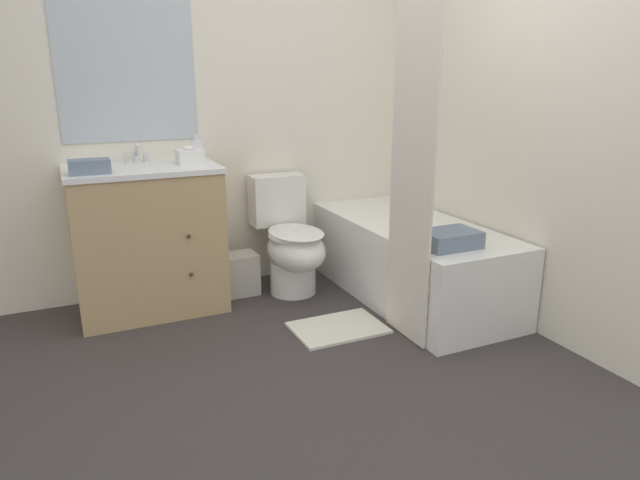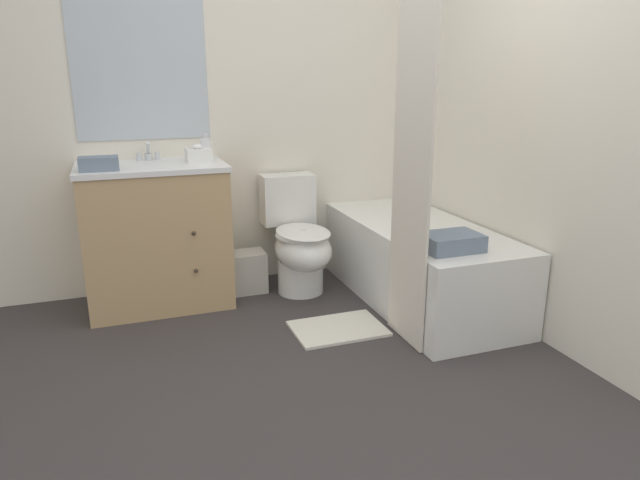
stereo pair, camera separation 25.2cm
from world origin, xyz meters
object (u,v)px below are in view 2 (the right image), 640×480
at_px(soap_dispenser, 206,149).
at_px(bath_towel_folded, 451,242).
at_px(sink_faucet, 148,154).
at_px(wastebasket, 248,272).
at_px(bath_mat, 338,328).
at_px(bathtub, 419,262).
at_px(toilet, 299,242).
at_px(vanity_cabinet, 157,234).
at_px(tissue_box, 198,155).
at_px(hand_towel_folded, 99,164).

bearing_deg(soap_dispenser, bath_towel_folded, -42.81).
bearing_deg(bath_towel_folded, sink_faucet, 140.06).
xyz_separation_m(soap_dispenser, bath_towel_folded, (1.10, -1.02, -0.41)).
bearing_deg(wastebasket, bath_towel_folded, -49.91).
bearing_deg(soap_dispenser, sink_faucet, 151.69).
bearing_deg(bath_mat, soap_dispenser, 126.99).
xyz_separation_m(sink_faucet, bath_towel_folded, (1.43, -1.20, -0.38)).
bearing_deg(wastebasket, bathtub, -27.63).
bearing_deg(bath_towel_folded, bathtub, 77.67).
relative_size(sink_faucet, toilet, 0.19).
distance_m(vanity_cabinet, sink_faucet, 0.50).
bearing_deg(tissue_box, soap_dispenser, 2.16).
height_order(bathtub, bath_mat, bathtub).
bearing_deg(bath_towel_folded, wastebasket, 130.09).
height_order(tissue_box, bath_towel_folded, tissue_box).
relative_size(bathtub, hand_towel_folded, 7.32).
bearing_deg(bath_mat, bath_towel_folded, -26.40).
relative_size(toilet, tissue_box, 5.05).
distance_m(sink_faucet, soap_dispenser, 0.37).
relative_size(tissue_box, bath_towel_folded, 0.48).
relative_size(soap_dispenser, bath_mat, 0.33).
distance_m(wastebasket, bath_towel_folded, 1.41).
height_order(sink_faucet, bath_mat, sink_faucet).
xyz_separation_m(sink_faucet, hand_towel_folded, (-0.28, -0.32, 0.00)).
relative_size(sink_faucet, hand_towel_folded, 0.68).
distance_m(bathtub, tissue_box, 1.52).
xyz_separation_m(wastebasket, tissue_box, (-0.28, -0.01, 0.79)).
bearing_deg(bath_towel_folded, tissue_box, 138.43).
bearing_deg(wastebasket, tissue_box, -177.36).
height_order(bathtub, bath_towel_folded, bath_towel_folded).
xyz_separation_m(hand_towel_folded, bath_mat, (1.18, -0.61, -0.91)).
relative_size(toilet, wastebasket, 2.76).
distance_m(tissue_box, hand_towel_folded, 0.58).
height_order(sink_faucet, hand_towel_folded, sink_faucet).
distance_m(vanity_cabinet, bath_towel_folded, 1.76).
distance_m(sink_faucet, bath_mat, 1.58).
bearing_deg(bath_mat, vanity_cabinet, 139.98).
bearing_deg(toilet, sink_faucet, 162.99).
bearing_deg(hand_towel_folded, bathtub, -11.18).
height_order(bathtub, hand_towel_folded, hand_towel_folded).
distance_m(vanity_cabinet, soap_dispenser, 0.60).
distance_m(toilet, hand_towel_folded, 1.30).
bearing_deg(toilet, bathtub, -31.80).
height_order(sink_faucet, toilet, sink_faucet).
height_order(vanity_cabinet, soap_dispenser, soap_dispenser).
bearing_deg(bath_mat, wastebasket, 113.66).
relative_size(bathtub, wastebasket, 5.69).
xyz_separation_m(bathtub, bath_towel_folded, (-0.11, -0.52, 0.29)).
bearing_deg(wastebasket, hand_towel_folded, -169.75).
bearing_deg(sink_faucet, vanity_cabinet, -90.00).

